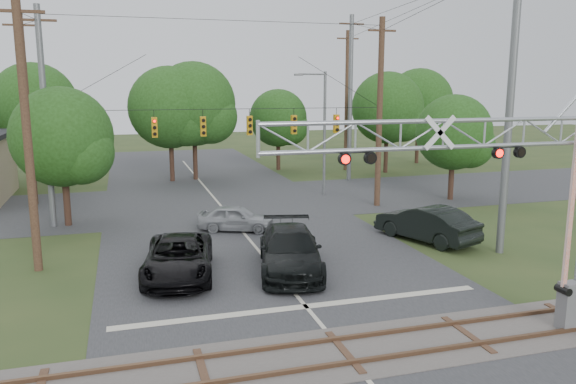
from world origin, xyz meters
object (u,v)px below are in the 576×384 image
object	(u,v)px
pickup_black	(179,258)
crossing_gantry	(503,189)
traffic_signal_span	(242,118)
streetlight	(322,127)
car_dark	(290,250)
sedan_silver	(236,218)

from	to	relation	value
pickup_black	crossing_gantry	bearing A→B (deg)	-35.36
traffic_signal_span	streetlight	distance (m)	7.84
crossing_gantry	streetlight	size ratio (longest dim) A/B	1.29
crossing_gantry	traffic_signal_span	bearing A→B (deg)	101.41
traffic_signal_span	car_dark	size ratio (longest dim) A/B	3.23
traffic_signal_span	streetlight	xyz separation A→B (m)	(6.45, 4.35, -0.95)
streetlight	car_dark	bearing A→B (deg)	-114.25
pickup_black	sedan_silver	bearing A→B (deg)	69.94
crossing_gantry	pickup_black	world-z (taller)	crossing_gantry
traffic_signal_span	car_dark	bearing A→B (deg)	-91.73
crossing_gantry	traffic_signal_span	world-z (taller)	traffic_signal_span
car_dark	streetlight	bearing A→B (deg)	78.74
car_dark	traffic_signal_span	bearing A→B (deg)	101.25
crossing_gantry	streetlight	xyz separation A→B (m)	(2.74, 22.72, 0.14)
car_dark	sedan_silver	xyz separation A→B (m)	(-0.83, 7.05, -0.19)
crossing_gantry	pickup_black	bearing A→B (deg)	135.70
car_dark	streetlight	distance (m)	16.92
pickup_black	traffic_signal_span	bearing A→B (deg)	73.80
sedan_silver	streetlight	world-z (taller)	streetlight
pickup_black	sedan_silver	xyz separation A→B (m)	(3.60, 6.49, -0.11)
streetlight	traffic_signal_span	bearing A→B (deg)	-145.97
car_dark	streetlight	world-z (taller)	streetlight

